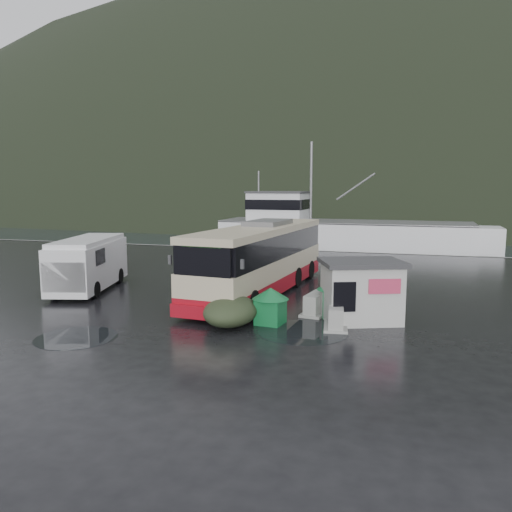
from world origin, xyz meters
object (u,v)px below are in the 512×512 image
(waste_bin_right, at_px, (336,316))
(dome_tent, at_px, (231,325))
(waste_bin_left, at_px, (270,324))
(white_van, at_px, (90,290))
(jersey_barrier_c, at_px, (336,328))
(ticket_kiosk, at_px, (360,321))
(jersey_barrier_a, at_px, (316,314))
(coach_bus, at_px, (261,293))
(fishing_trawler, at_px, (343,243))
(jersey_barrier_b, at_px, (354,313))

(waste_bin_right, height_order, dome_tent, waste_bin_right)
(dome_tent, bearing_deg, waste_bin_left, 23.06)
(white_van, bearing_deg, jersey_barrier_c, -29.41)
(ticket_kiosk, xyz_separation_m, jersey_barrier_a, (-1.88, 0.60, 0.00))
(coach_bus, height_order, waste_bin_left, coach_bus)
(waste_bin_right, height_order, ticket_kiosk, ticket_kiosk)
(white_van, xyz_separation_m, ticket_kiosk, (13.85, -2.23, 0.00))
(coach_bus, relative_size, jersey_barrier_c, 7.38)
(waste_bin_left, bearing_deg, fishing_trawler, 91.06)
(dome_tent, bearing_deg, fishing_trawler, 88.35)
(coach_bus, distance_m, white_van, 8.81)
(waste_bin_right, xyz_separation_m, jersey_barrier_b, (0.70, 0.71, 0.00))
(white_van, relative_size, waste_bin_right, 4.04)
(jersey_barrier_c, bearing_deg, ticket_kiosk, 56.40)
(white_van, relative_size, jersey_barrier_b, 4.08)
(ticket_kiosk, xyz_separation_m, jersey_barrier_b, (-0.34, 1.21, 0.00))
(jersey_barrier_a, distance_m, fishing_trawler, 27.37)
(coach_bus, height_order, fishing_trawler, fishing_trawler)
(waste_bin_left, bearing_deg, jersey_barrier_c, 4.14)
(jersey_barrier_c, xyz_separation_m, fishing_trawler, (-3.03, 29.13, 0.00))
(jersey_barrier_b, relative_size, jersey_barrier_c, 0.92)
(waste_bin_right, distance_m, jersey_barrier_c, 1.74)
(fishing_trawler, bearing_deg, waste_bin_right, -81.98)
(jersey_barrier_b, height_order, jersey_barrier_c, jersey_barrier_c)
(waste_bin_right, distance_m, ticket_kiosk, 1.15)
(jersey_barrier_a, bearing_deg, waste_bin_right, -6.63)
(dome_tent, xyz_separation_m, jersey_barrier_a, (2.82, 2.60, 0.00))
(white_van, relative_size, fishing_trawler, 0.23)
(white_van, relative_size, ticket_kiosk, 2.08)
(coach_bus, height_order, ticket_kiosk, coach_bus)
(coach_bus, bearing_deg, dome_tent, -79.80)
(jersey_barrier_a, xyz_separation_m, fishing_trawler, (-1.96, 27.30, 0.00))
(waste_bin_left, distance_m, jersey_barrier_c, 2.49)
(dome_tent, relative_size, ticket_kiosk, 0.91)
(waste_bin_left, height_order, jersey_barrier_b, waste_bin_left)
(jersey_barrier_c, bearing_deg, waste_bin_left, -175.86)
(waste_bin_left, height_order, ticket_kiosk, ticket_kiosk)
(jersey_barrier_c, bearing_deg, jersey_barrier_b, 78.93)
(dome_tent, xyz_separation_m, jersey_barrier_b, (4.37, 3.22, 0.00))
(ticket_kiosk, bearing_deg, dome_tent, -177.69)
(white_van, distance_m, fishing_trawler, 27.56)
(dome_tent, height_order, ticket_kiosk, ticket_kiosk)
(jersey_barrier_b, bearing_deg, fishing_trawler, 97.48)
(coach_bus, xyz_separation_m, white_van, (-8.64, -1.74, 0.00))
(ticket_kiosk, relative_size, jersey_barrier_a, 1.77)
(waste_bin_right, height_order, jersey_barrier_c, waste_bin_right)
(coach_bus, xyz_separation_m, jersey_barrier_b, (4.87, -2.76, 0.00))
(jersey_barrier_c, bearing_deg, dome_tent, -168.70)
(white_van, distance_m, waste_bin_right, 12.93)
(white_van, bearing_deg, coach_bus, -3.16)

